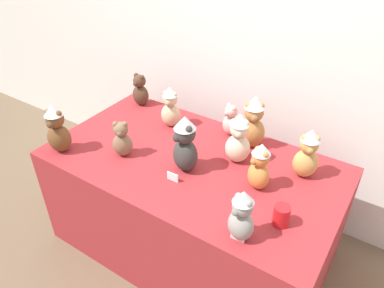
% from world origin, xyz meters
% --- Properties ---
extents(ground_plane, '(10.00, 10.00, 0.00)m').
position_xyz_m(ground_plane, '(0.00, 0.00, 0.00)').
color(ground_plane, brown).
extents(wall_back, '(7.00, 0.08, 2.60)m').
position_xyz_m(wall_back, '(0.00, 0.99, 1.30)').
color(wall_back, white).
rests_on(wall_back, ground_plane).
extents(display_table, '(1.78, 0.97, 0.75)m').
position_xyz_m(display_table, '(0.00, 0.25, 0.38)').
color(display_table, maroon).
rests_on(display_table, ground_plane).
extents(teddy_bear_caramel, '(0.20, 0.19, 0.35)m').
position_xyz_m(teddy_bear_caramel, '(0.23, 0.59, 0.92)').
color(teddy_bear_caramel, '#B27A42').
rests_on(teddy_bear_caramel, display_table).
extents(teddy_bear_cocoa, '(0.13, 0.12, 0.25)m').
position_xyz_m(teddy_bear_cocoa, '(-0.71, 0.63, 0.87)').
color(teddy_bear_cocoa, '#4C3323').
rests_on(teddy_bear_cocoa, display_table).
extents(teddy_bear_honey, '(0.18, 0.17, 0.31)m').
position_xyz_m(teddy_bear_honey, '(0.61, 0.48, 0.90)').
color(teddy_bear_honey, tan).
rests_on(teddy_bear_honey, display_table).
extents(teddy_bear_charcoal, '(0.20, 0.19, 0.35)m').
position_xyz_m(teddy_bear_charcoal, '(0.01, 0.16, 0.92)').
color(teddy_bear_charcoal, '#383533').
rests_on(teddy_bear_charcoal, display_table).
extents(teddy_bear_chestnut, '(0.18, 0.16, 0.33)m').
position_xyz_m(teddy_bear_chestnut, '(-0.74, -0.11, 0.91)').
color(teddy_bear_chestnut, brown).
rests_on(teddy_bear_chestnut, display_table).
extents(teddy_bear_ginger, '(0.17, 0.16, 0.29)m').
position_xyz_m(teddy_bear_ginger, '(0.43, 0.24, 0.89)').
color(teddy_bear_ginger, '#D17F3D').
rests_on(teddy_bear_ginger, display_table).
extents(teddy_bear_blush, '(0.14, 0.13, 0.22)m').
position_xyz_m(teddy_bear_blush, '(0.05, 0.64, 0.85)').
color(teddy_bear_blush, beige).
rests_on(teddy_bear_blush, display_table).
extents(teddy_bear_ash, '(0.16, 0.14, 0.28)m').
position_xyz_m(teddy_bear_ash, '(0.51, -0.13, 0.89)').
color(teddy_bear_ash, gray).
rests_on(teddy_bear_ash, display_table).
extents(teddy_bear_cream, '(0.18, 0.17, 0.32)m').
position_xyz_m(teddy_bear_cream, '(0.23, 0.40, 0.91)').
color(teddy_bear_cream, beige).
rests_on(teddy_bear_cream, display_table).
extents(teddy_bear_sand, '(0.16, 0.15, 0.29)m').
position_xyz_m(teddy_bear_sand, '(-0.34, 0.51, 0.89)').
color(teddy_bear_sand, '#CCB78E').
rests_on(teddy_bear_sand, display_table).
extents(teddy_bear_mocha, '(0.16, 0.15, 0.24)m').
position_xyz_m(teddy_bear_mocha, '(-0.38, 0.07, 0.86)').
color(teddy_bear_mocha, '#7F6047').
rests_on(teddy_bear_mocha, display_table).
extents(party_cup_red, '(0.08, 0.08, 0.11)m').
position_xyz_m(party_cup_red, '(0.64, 0.06, 0.81)').
color(party_cup_red, red).
rests_on(party_cup_red, display_table).
extents(name_card_front_left, '(0.07, 0.01, 0.05)m').
position_xyz_m(name_card_front_left, '(0.01, 0.04, 0.78)').
color(name_card_front_left, white).
rests_on(name_card_front_left, display_table).
extents(name_card_front_middle, '(0.07, 0.01, 0.05)m').
position_xyz_m(name_card_front_middle, '(0.51, -0.15, 0.78)').
color(name_card_front_middle, white).
rests_on(name_card_front_middle, display_table).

